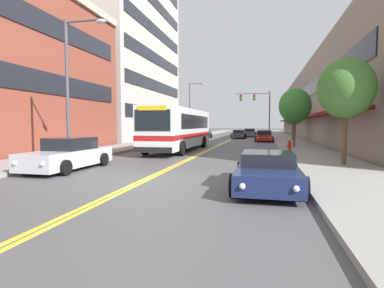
# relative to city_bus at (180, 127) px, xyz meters

# --- Properties ---
(ground_plane) EXTENTS (240.00, 240.00, 0.00)m
(ground_plane) POSITION_rel_city_bus_xyz_m (2.18, 24.09, -1.82)
(ground_plane) COLOR #4C4C4F
(sidewalk_left) EXTENTS (3.82, 106.00, 0.16)m
(sidewalk_left) POSITION_rel_city_bus_xyz_m (-5.23, 24.09, -1.74)
(sidewalk_left) COLOR gray
(sidewalk_left) RESTS_ON ground_plane
(sidewalk_right) EXTENTS (3.82, 106.00, 0.16)m
(sidewalk_right) POSITION_rel_city_bus_xyz_m (9.59, 24.09, -1.74)
(sidewalk_right) COLOR gray
(sidewalk_right) RESTS_ON ground_plane
(centre_line) EXTENTS (0.34, 106.00, 0.01)m
(centre_line) POSITION_rel_city_bus_xyz_m (2.18, 24.09, -1.81)
(centre_line) COLOR yellow
(centre_line) RESTS_ON ground_plane
(office_tower_left) EXTENTS (12.08, 21.08, 31.97)m
(office_tower_left) POSITION_rel_city_bus_xyz_m (-13.38, 15.13, 14.17)
(office_tower_left) COLOR #BCB7AD
(office_tower_left) RESTS_ON ground_plane
(storefront_row_right) EXTENTS (9.10, 68.00, 9.82)m
(storefront_row_right) POSITION_rel_city_bus_xyz_m (15.73, 24.09, 3.09)
(storefront_row_right) COLOR gray
(storefront_row_right) RESTS_ON ground_plane
(city_bus) EXTENTS (2.83, 12.28, 3.22)m
(city_bus) POSITION_rel_city_bus_xyz_m (0.00, 0.00, 0.00)
(city_bus) COLOR silver
(city_bus) RESTS_ON ground_plane
(car_silver_parked_left_near) EXTENTS (2.04, 4.91, 1.45)m
(car_silver_parked_left_near) POSITION_rel_city_bus_xyz_m (-2.19, -11.08, -1.16)
(car_silver_parked_left_near) COLOR #B7B7BC
(car_silver_parked_left_near) RESTS_ON ground_plane
(car_charcoal_parked_left_mid) EXTENTS (2.07, 4.14, 1.25)m
(car_charcoal_parked_left_mid) POSITION_rel_city_bus_xyz_m (-2.16, 20.95, -1.23)
(car_charcoal_parked_left_mid) COLOR #232328
(car_charcoal_parked_left_mid) RESTS_ON ground_plane
(car_navy_parked_right_foreground) EXTENTS (2.11, 4.62, 1.15)m
(car_navy_parked_right_foreground) POSITION_rel_city_bus_xyz_m (6.53, -13.16, -1.27)
(car_navy_parked_right_foreground) COLOR #19234C
(car_navy_parked_right_foreground) RESTS_ON ground_plane
(car_champagne_parked_right_mid) EXTENTS (1.97, 4.40, 1.23)m
(car_champagne_parked_right_mid) POSITION_rel_city_bus_xyz_m (6.49, 23.96, -1.23)
(car_champagne_parked_right_mid) COLOR beige
(car_champagne_parked_right_mid) RESTS_ON ground_plane
(car_red_parked_right_far) EXTENTS (2.18, 4.47, 1.32)m
(car_red_parked_right_far) POSITION_rel_city_bus_xyz_m (6.57, 14.10, -1.21)
(car_red_parked_right_far) COLOR maroon
(car_red_parked_right_far) RESTS_ON ground_plane
(car_slate_blue_moving_lead) EXTENTS (2.13, 4.78, 1.36)m
(car_slate_blue_moving_lead) POSITION_rel_city_bus_xyz_m (4.31, 28.23, -1.19)
(car_slate_blue_moving_lead) COLOR #475675
(car_slate_blue_moving_lead) RESTS_ON ground_plane
(car_dark_grey_moving_second) EXTENTS (2.05, 4.75, 1.25)m
(car_dark_grey_moving_second) POSITION_rel_city_bus_xyz_m (2.97, 21.66, -1.22)
(car_dark_grey_moving_second) COLOR #38383D
(car_dark_grey_moving_second) RESTS_ON ground_plane
(traffic_signal_mast) EXTENTS (5.24, 0.38, 7.17)m
(traffic_signal_mast) POSITION_rel_city_bus_xyz_m (5.71, 24.52, 3.24)
(traffic_signal_mast) COLOR #47474C
(traffic_signal_mast) RESTS_ON ground_plane
(street_lamp_left_near) EXTENTS (2.28, 0.28, 7.19)m
(street_lamp_left_near) POSITION_rel_city_bus_xyz_m (-2.79, -9.78, 2.50)
(street_lamp_left_near) COLOR #47474C
(street_lamp_left_near) RESTS_ON ground_plane
(street_lamp_left_far) EXTENTS (2.22, 0.28, 7.58)m
(street_lamp_left_far) POSITION_rel_city_bus_xyz_m (-2.81, 15.91, 2.70)
(street_lamp_left_far) COLOR #47474C
(street_lamp_left_far) RESTS_ON ground_plane
(street_tree_right_near) EXTENTS (2.53, 2.53, 4.95)m
(street_tree_right_near) POSITION_rel_city_bus_xyz_m (10.11, -7.72, 1.89)
(street_tree_right_near) COLOR brown
(street_tree_right_near) RESTS_ON sidewalk_right
(street_tree_right_mid) EXTENTS (2.64, 2.64, 4.90)m
(street_tree_right_mid) POSITION_rel_city_bus_xyz_m (8.99, 3.49, 1.78)
(street_tree_right_mid) COLOR brown
(street_tree_right_mid) RESTS_ON sidewalk_right
(street_tree_right_far) EXTENTS (2.54, 2.54, 4.65)m
(street_tree_right_far) POSITION_rel_city_bus_xyz_m (9.95, 14.92, 1.58)
(street_tree_right_far) COLOR brown
(street_tree_right_far) RESTS_ON sidewalk_right
(fire_hydrant) EXTENTS (0.32, 0.24, 0.85)m
(fire_hydrant) POSITION_rel_city_bus_xyz_m (8.12, -2.23, -1.23)
(fire_hydrant) COLOR red
(fire_hydrant) RESTS_ON sidewalk_right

